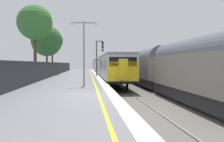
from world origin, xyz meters
TOP-DOWN VIEW (x-y plane):
  - ground at (2.64, 0.00)m, footprint 17.40×110.00m
  - commuter_train_at_platform at (2.10, 38.68)m, footprint 2.83×62.02m
  - freight_train_adjacent_track at (6.10, 8.99)m, footprint 2.60×26.40m
  - signal_gantry at (0.63, 21.61)m, footprint 1.10×0.24m
  - speed_limit_sign at (0.25, 18.65)m, footprint 0.59×0.08m
  - platform_lamp_mid at (-1.20, 5.75)m, footprint 2.00×0.20m
  - background_tree_left at (-7.12, 25.56)m, footprint 4.74×4.74m
  - background_tree_centre at (-7.14, 30.95)m, footprint 3.72×3.72m
  - background_tree_right at (-7.37, 17.66)m, footprint 4.24×4.24m

SIDE VIEW (x-z plane):
  - ground at x=2.64m, z-range -1.21..0.00m
  - commuter_train_at_platform at x=2.10m, z-range -0.64..3.17m
  - freight_train_adjacent_track at x=6.10m, z-range -0.81..3.55m
  - speed_limit_sign at x=0.25m, z-range 0.35..2.83m
  - platform_lamp_mid at x=-1.20m, z-range 0.49..5.30m
  - signal_gantry at x=0.63m, z-range 0.61..5.50m
  - background_tree_left at x=-7.12m, z-range 1.27..8.80m
  - background_tree_centre at x=-7.14m, z-range 1.75..9.31m
  - background_tree_right at x=-7.37m, z-range 2.14..10.91m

